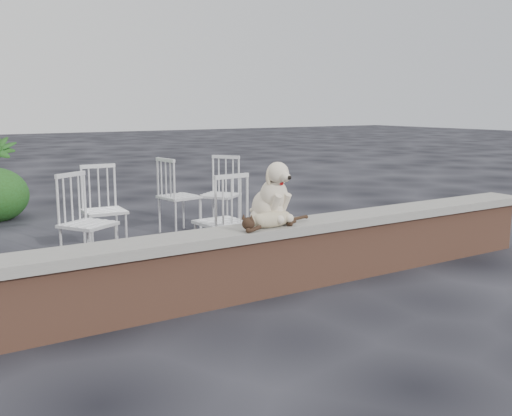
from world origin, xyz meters
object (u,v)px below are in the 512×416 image
dog (269,192)px  chair_c (221,220)px  chair_d (220,194)px  chair_e (179,195)px  cat (271,218)px  chair_b (104,210)px  chair_a (88,223)px

dog → chair_c: (-0.01, 0.82, -0.38)m
chair_d → chair_e: (-0.48, 0.17, 0.00)m
dog → chair_d: 2.52m
cat → chair_c: chair_c is taller
cat → chair_b: 2.29m
chair_b → chair_a: bearing=-116.8°
chair_c → chair_b: (-0.75, 1.21, 0.00)m
dog → chair_a: bearing=122.7°
chair_e → chair_d: bearing=-117.9°
chair_b → chair_d: (1.60, 0.32, 0.00)m
cat → dog: bearing=56.1°
chair_c → chair_e: same height
dog → chair_a: size_ratio=0.58×
chair_c → chair_e: size_ratio=1.00×
chair_d → chair_e: size_ratio=1.00×
chair_a → chair_e: bearing=5.8°
dog → cat: size_ratio=0.61×
cat → chair_a: chair_a is taller
chair_b → chair_a: same height
dog → chair_e: bearing=76.1°
chair_a → chair_d: bearing=-5.4°
dog → chair_c: dog is taller
chair_c → chair_e: bearing=-106.2°
chair_a → chair_d: (1.96, 0.94, 0.00)m
chair_d → chair_e: same height
dog → chair_b: (-0.76, 2.03, -0.38)m
chair_c → chair_b: 1.42m
cat → chair_e: (0.44, 2.66, -0.19)m
chair_d → dog: bearing=-55.5°
cat → chair_a: bearing=118.0°
chair_b → chair_a: 0.72m
dog → cat: dog is taller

